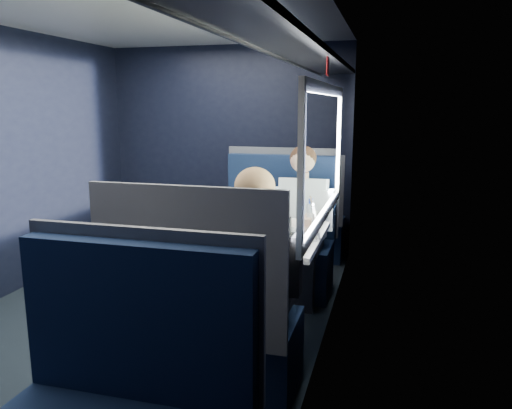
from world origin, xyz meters
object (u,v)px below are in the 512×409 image
(seat_bay_far, at_px, (207,326))
(seat_row_front, at_px, (296,222))
(seat_bay_near, at_px, (275,243))
(woman, at_px, (257,267))
(table, at_px, (274,245))
(laptop, at_px, (305,226))
(man, at_px, (301,217))
(bottle_small, at_px, (310,214))
(cup, at_px, (313,218))

(seat_bay_far, xyz_separation_m, seat_row_front, (0.00, 2.67, -0.00))
(seat_bay_near, bearing_deg, seat_bay_far, -89.61)
(seat_bay_far, bearing_deg, woman, 33.82)
(table, bearing_deg, laptop, 4.67)
(woman, bearing_deg, table, 95.45)
(seat_row_front, bearing_deg, laptop, -77.24)
(man, relative_size, laptop, 3.34)
(bottle_small, xyz_separation_m, cup, (0.01, 0.07, -0.04))
(seat_bay_near, height_order, man, man)
(seat_bay_near, distance_m, cup, 0.73)
(seat_bay_near, distance_m, bottle_small, 0.79)
(laptop, xyz_separation_m, bottle_small, (-0.01, 0.31, 0.02))
(seat_row_front, bearing_deg, cup, -74.19)
(laptop, height_order, bottle_small, laptop)
(seat_bay_far, xyz_separation_m, laptop, (0.40, 0.89, 0.40))
(man, xyz_separation_m, laptop, (0.15, -0.68, 0.09))
(seat_bay_far, xyz_separation_m, man, (0.25, 1.57, 0.30))
(woman, xyz_separation_m, cup, (0.15, 1.10, 0.06))
(seat_row_front, bearing_deg, woman, -84.30)
(seat_row_front, bearing_deg, seat_bay_far, -90.00)
(man, bearing_deg, table, -95.52)
(seat_bay_near, bearing_deg, seat_row_front, 89.26)
(table, relative_size, bottle_small, 4.73)
(laptop, distance_m, cup, 0.37)
(laptop, bearing_deg, man, 102.64)
(seat_bay_near, relative_size, laptop, 3.19)
(table, xyz_separation_m, man, (0.07, 0.70, 0.06))
(bottle_small, bearing_deg, seat_row_front, 104.83)
(table, distance_m, cup, 0.46)
(seat_bay_near, bearing_deg, cup, -49.68)
(table, bearing_deg, seat_bay_far, -101.78)
(table, relative_size, seat_bay_near, 0.79)
(laptop, bearing_deg, cup, 90.75)
(seat_bay_far, relative_size, woman, 0.95)
(seat_bay_far, relative_size, bottle_small, 5.96)
(seat_row_front, xyz_separation_m, laptop, (0.40, -1.78, 0.40))
(seat_bay_near, xyz_separation_m, man, (0.26, -0.17, 0.30))
(seat_bay_near, relative_size, seat_row_front, 1.09)
(table, distance_m, man, 0.70)
(man, bearing_deg, bottle_small, -69.51)
(table, xyz_separation_m, woman, (0.07, -0.71, 0.06))
(seat_row_front, bearing_deg, seat_bay_near, -90.74)
(seat_bay_near, xyz_separation_m, laptop, (0.41, -0.86, 0.39))
(seat_bay_near, distance_m, seat_row_front, 0.92)
(woman, xyz_separation_m, laptop, (0.15, 0.73, 0.08))
(seat_bay_near, height_order, cup, seat_bay_near)
(seat_bay_near, height_order, seat_row_front, seat_bay_near)
(seat_bay_near, relative_size, cup, 12.60)
(seat_bay_far, bearing_deg, cup, 72.56)
(seat_bay_near, bearing_deg, bottle_small, -53.80)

